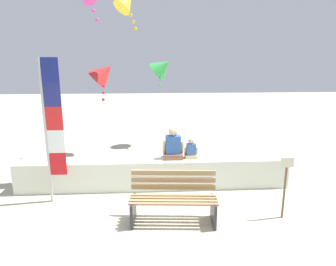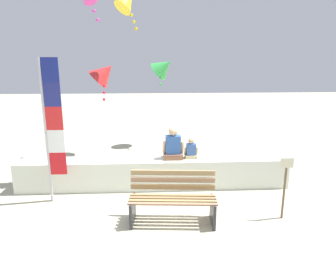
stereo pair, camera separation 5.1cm
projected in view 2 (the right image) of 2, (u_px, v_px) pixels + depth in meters
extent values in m
plane|color=#B5B093|center=(155.00, 215.00, 5.75)|extent=(40.00, 40.00, 0.00)
cube|color=silver|center=(154.00, 173.00, 6.93)|extent=(6.04, 0.56, 0.66)
cube|color=#A37556|center=(173.00, 204.00, 5.21)|extent=(1.55, 0.19, 0.03)
cube|color=#988150|center=(173.00, 201.00, 5.32)|extent=(1.55, 0.19, 0.03)
cube|color=#99714A|center=(173.00, 198.00, 5.43)|extent=(1.55, 0.19, 0.03)
cube|color=#A47C4F|center=(173.00, 195.00, 5.54)|extent=(1.55, 0.19, 0.03)
cube|color=#96774C|center=(173.00, 187.00, 5.61)|extent=(1.55, 0.16, 0.10)
cube|color=#9D7A5B|center=(173.00, 180.00, 5.60)|extent=(1.55, 0.16, 0.10)
cube|color=#9D8258|center=(173.00, 173.00, 5.59)|extent=(1.55, 0.16, 0.10)
cube|color=#2D2D33|center=(133.00, 211.00, 5.44)|extent=(0.09, 0.53, 0.45)
cube|color=#2D2D33|center=(213.00, 212.00, 5.41)|extent=(0.09, 0.53, 0.45)
cube|color=brown|center=(173.00, 156.00, 6.90)|extent=(0.43, 0.35, 0.12)
cube|color=#30589E|center=(173.00, 145.00, 6.84)|extent=(0.33, 0.21, 0.41)
cylinder|color=#D7AE87|center=(164.00, 147.00, 6.82)|extent=(0.07, 0.16, 0.30)
cylinder|color=#D7AE87|center=(182.00, 147.00, 6.84)|extent=(0.07, 0.16, 0.30)
sphere|color=#D7AE87|center=(173.00, 131.00, 6.77)|extent=(0.20, 0.20, 0.20)
cube|color=tan|center=(191.00, 156.00, 6.93)|extent=(0.27, 0.22, 0.07)
cube|color=#3B5D9E|center=(191.00, 149.00, 6.89)|extent=(0.21, 0.14, 0.26)
cylinder|color=tan|center=(185.00, 151.00, 6.88)|extent=(0.04, 0.10, 0.19)
cylinder|color=tan|center=(197.00, 151.00, 6.89)|extent=(0.04, 0.10, 0.19)
sphere|color=tan|center=(191.00, 141.00, 6.84)|extent=(0.13, 0.13, 0.13)
cylinder|color=#B7B7BC|center=(46.00, 133.00, 5.99)|extent=(0.05, 0.05, 2.89)
cube|color=red|center=(58.00, 164.00, 6.15)|extent=(0.32, 0.02, 0.46)
cube|color=white|center=(56.00, 141.00, 6.04)|extent=(0.32, 0.02, 0.46)
cube|color=red|center=(54.00, 118.00, 5.93)|extent=(0.32, 0.02, 0.46)
cube|color=navy|center=(52.00, 95.00, 5.82)|extent=(0.32, 0.02, 0.46)
cube|color=navy|center=(50.00, 70.00, 5.70)|extent=(0.32, 0.02, 0.46)
sphere|color=#D740A9|center=(90.00, 1.00, 6.63)|extent=(0.08, 0.08, 0.08)
sphere|color=#D740A9|center=(94.00, 11.00, 6.75)|extent=(0.08, 0.08, 0.08)
sphere|color=#D740A9|center=(98.00, 20.00, 6.87)|extent=(0.08, 0.08, 0.08)
cone|color=red|center=(104.00, 73.00, 8.82)|extent=(0.91, 0.71, 0.90)
sphere|color=red|center=(104.00, 79.00, 8.77)|extent=(0.08, 0.08, 0.08)
sphere|color=red|center=(104.00, 86.00, 8.72)|extent=(0.08, 0.08, 0.08)
sphere|color=red|center=(104.00, 93.00, 8.66)|extent=(0.08, 0.08, 0.08)
sphere|color=red|center=(104.00, 99.00, 8.61)|extent=(0.08, 0.08, 0.08)
cone|color=green|center=(164.00, 67.00, 9.69)|extent=(1.02, 0.94, 0.85)
sphere|color=green|center=(163.00, 72.00, 9.64)|extent=(0.08, 0.08, 0.08)
sphere|color=green|center=(162.00, 78.00, 9.60)|extent=(0.08, 0.08, 0.08)
sphere|color=green|center=(161.00, 84.00, 9.55)|extent=(0.08, 0.08, 0.08)
cone|color=yellow|center=(127.00, 2.00, 8.20)|extent=(0.88, 0.84, 0.71)
sphere|color=yellow|center=(129.00, 8.00, 8.17)|extent=(0.08, 0.08, 0.08)
sphere|color=yellow|center=(132.00, 15.00, 8.14)|extent=(0.08, 0.08, 0.08)
sphere|color=yellow|center=(134.00, 22.00, 8.11)|extent=(0.08, 0.08, 0.08)
sphere|color=yellow|center=(136.00, 29.00, 8.08)|extent=(0.08, 0.08, 0.08)
cylinder|color=brown|center=(284.00, 193.00, 5.53)|extent=(0.04, 0.04, 0.97)
cube|color=beige|center=(287.00, 163.00, 5.39)|extent=(0.24, 0.02, 0.18)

